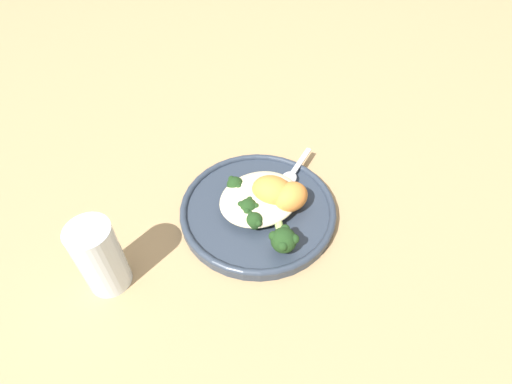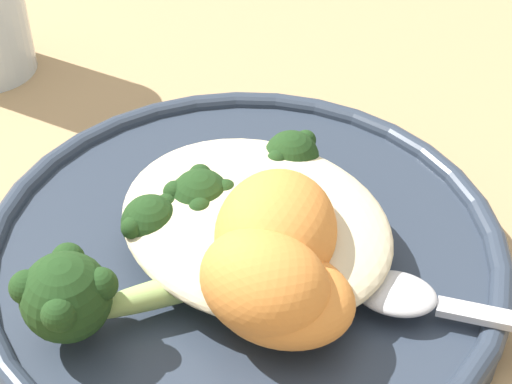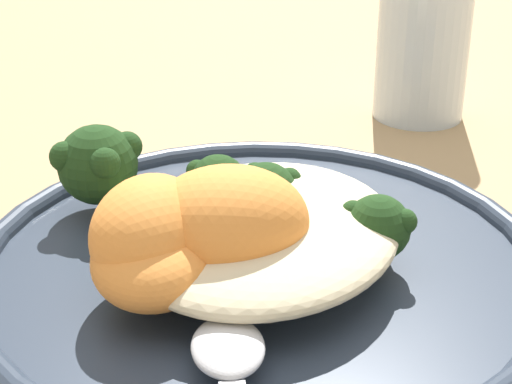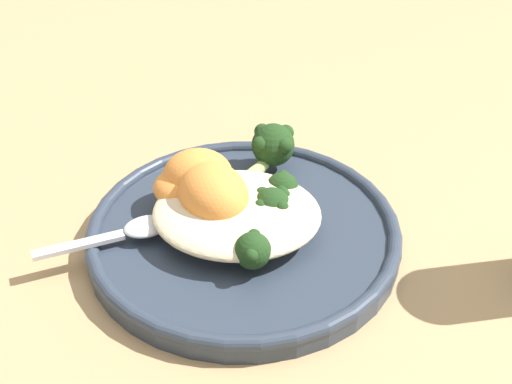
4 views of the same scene
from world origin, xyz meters
The scene contains 12 objects.
ground_plane centered at (0.00, 0.00, 0.00)m, with size 4.00×4.00×0.00m, color tan.
plate centered at (0.01, 0.01, 0.01)m, with size 0.26×0.26×0.02m.
quinoa_mound centered at (0.00, 0.01, 0.03)m, with size 0.14×0.11×0.02m, color beige.
broccoli_stalk_0 centered at (0.01, -0.02, 0.03)m, with size 0.06×0.09×0.03m.
broccoli_stalk_1 centered at (0.01, 0.02, 0.04)m, with size 0.08×0.03×0.03m.
broccoli_stalk_2 centered at (0.02, 0.04, 0.03)m, with size 0.08×0.05×0.03m.
broccoli_stalk_3 centered at (0.02, 0.09, 0.04)m, with size 0.07×0.11×0.04m.
sweet_potato_chunk_0 centered at (-0.02, 0.02, 0.05)m, with size 0.07×0.05×0.05m, color orange.
sweet_potato_chunk_1 centered at (-0.04, 0.04, 0.04)m, with size 0.06×0.05×0.03m, color orange.
sweet_potato_chunk_2 centered at (-0.02, 0.02, 0.04)m, with size 0.05×0.04×0.04m, color orange.
sweet_potato_chunk_3 centered at (-0.04, 0.04, 0.04)m, with size 0.06×0.05×0.05m, color orange.
spoon centered at (-0.08, -0.01, 0.03)m, with size 0.10×0.06×0.01m.
Camera 2 is at (-0.20, 0.22, 0.31)m, focal length 60.00 mm.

